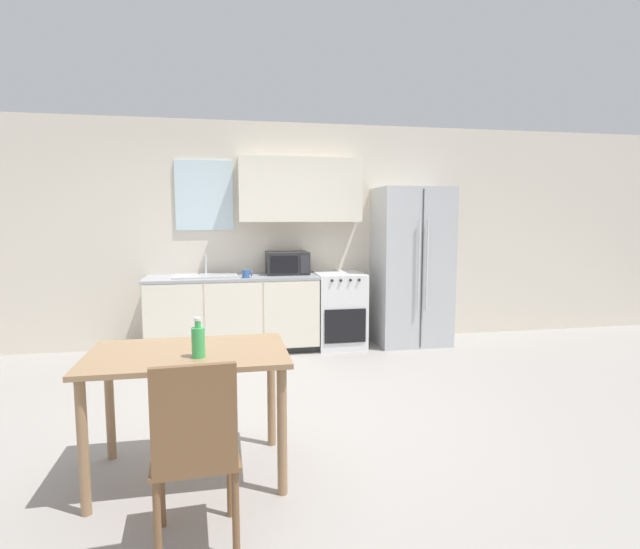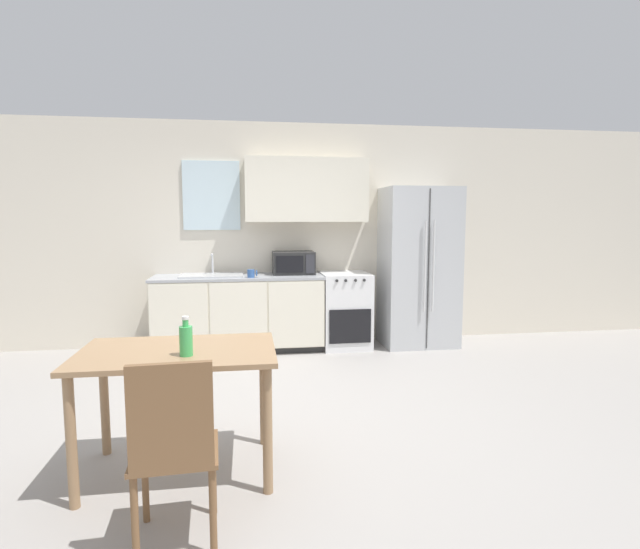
{
  "view_description": "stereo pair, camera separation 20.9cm",
  "coord_description": "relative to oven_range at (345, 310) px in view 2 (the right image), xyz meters",
  "views": [
    {
      "loc": [
        -0.51,
        -3.77,
        1.56
      ],
      "look_at": [
        0.34,
        0.59,
        1.05
      ],
      "focal_mm": 28.0,
      "sensor_mm": 36.0,
      "label": 1
    },
    {
      "loc": [
        -0.3,
        -3.81,
        1.56
      ],
      "look_at": [
        0.34,
        0.59,
        1.05
      ],
      "focal_mm": 28.0,
      "sensor_mm": 36.0,
      "label": 2
    }
  ],
  "objects": [
    {
      "name": "ground_plane",
      "position": [
        -0.85,
        -2.03,
        -0.45
      ],
      "size": [
        12.0,
        12.0,
        0.0
      ],
      "primitive_type": "plane",
      "color": "gray"
    },
    {
      "name": "wall_back",
      "position": [
        -0.8,
        0.32,
        0.99
      ],
      "size": [
        12.0,
        0.38,
        2.7
      ],
      "color": "beige",
      "rests_on": "ground_plane"
    },
    {
      "name": "kitchen_counter",
      "position": [
        -1.26,
        0.01,
        -0.0
      ],
      "size": [
        1.97,
        0.64,
        0.88
      ],
      "color": "#333333",
      "rests_on": "ground_plane"
    },
    {
      "name": "oven_range",
      "position": [
        0.0,
        0.0,
        0.0
      ],
      "size": [
        0.57,
        0.65,
        0.9
      ],
      "color": "white",
      "rests_on": "ground_plane"
    },
    {
      "name": "refrigerator",
      "position": [
        0.91,
        -0.02,
        0.51
      ],
      "size": [
        0.88,
        0.71,
        1.92
      ],
      "color": "silver",
      "rests_on": "ground_plane"
    },
    {
      "name": "kitchen_sink",
      "position": [
        -1.57,
        0.01,
        0.45
      ],
      "size": [
        0.72,
        0.45,
        0.25
      ],
      "color": "#B7BABC",
      "rests_on": "kitchen_counter"
    },
    {
      "name": "microwave",
      "position": [
        -0.61,
        0.1,
        0.57
      ],
      "size": [
        0.49,
        0.38,
        0.27
      ],
      "color": "#282828",
      "rests_on": "kitchen_counter"
    },
    {
      "name": "coffee_mug",
      "position": [
        -1.11,
        -0.19,
        0.48
      ],
      "size": [
        0.11,
        0.08,
        0.09
      ],
      "color": "#335999",
      "rests_on": "kitchen_counter"
    },
    {
      "name": "dining_table",
      "position": [
        -1.58,
        -2.83,
        0.21
      ],
      "size": [
        1.16,
        0.75,
        0.77
      ],
      "color": "#997551",
      "rests_on": "ground_plane"
    },
    {
      "name": "dining_chair_near",
      "position": [
        -1.51,
        -3.58,
        0.09
      ],
      "size": [
        0.42,
        0.42,
        0.93
      ],
      "rotation": [
        0.0,
        0.0,
        0.06
      ],
      "color": "brown",
      "rests_on": "ground_plane"
    },
    {
      "name": "drink_bottle",
      "position": [
        -1.51,
        -2.97,
        0.42
      ],
      "size": [
        0.08,
        0.08,
        0.23
      ],
      "color": "#3FB259",
      "rests_on": "dining_table"
    }
  ]
}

